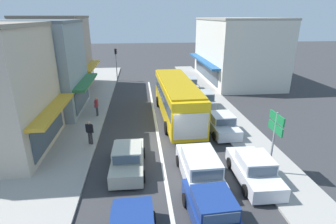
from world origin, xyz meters
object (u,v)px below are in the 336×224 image
parked_sedan_kerb_rear (189,84)px  pedestrian_with_handbag_near (97,105)px  city_bus (177,97)px  sedan_queue_far_back (128,159)px  directional_road_sign (275,129)px  sedan_adjacent_lane_trail (213,211)px  traffic_light_downstreet (116,59)px  parked_hatchback_kerb_third (203,100)px  wagon_behind_bus_near (199,167)px  parked_sedan_kerb_front (254,169)px  pedestrian_browsing_midblock (90,131)px  parked_sedan_kerb_second (221,124)px

parked_sedan_kerb_rear → pedestrian_with_handbag_near: size_ratio=2.61×
city_bus → sedan_queue_far_back: size_ratio=2.58×
parked_sedan_kerb_rear → sedan_queue_far_back: bearing=-111.8°
sedan_queue_far_back → directional_road_sign: directional_road_sign is taller
sedan_queue_far_back → directional_road_sign: bearing=-9.6°
sedan_adjacent_lane_trail → traffic_light_downstreet: (-5.72, 26.54, 2.19)m
city_bus → parked_sedan_kerb_rear: bearing=72.9°
parked_hatchback_kerb_third → parked_sedan_kerb_rear: parked_hatchback_kerb_third is taller
wagon_behind_bus_near → parked_sedan_kerb_front: 2.84m
city_bus → pedestrian_browsing_midblock: city_bus is taller
city_bus → parked_hatchback_kerb_third: city_bus is taller
sedan_adjacent_lane_trail → traffic_light_downstreet: 27.23m
traffic_light_downstreet → pedestrian_with_handbag_near: traffic_light_downstreet is taller
sedan_queue_far_back → parked_hatchback_kerb_third: size_ratio=1.14×
sedan_adjacent_lane_trail → sedan_queue_far_back: bearing=128.0°
traffic_light_downstreet → sedan_queue_far_back: bearing=-84.4°
sedan_queue_far_back → pedestrian_browsing_midblock: 4.09m
city_bus → pedestrian_with_handbag_near: (-6.70, 1.03, -0.81)m
city_bus → parked_sedan_kerb_rear: size_ratio=2.56×
sedan_queue_far_back → wagon_behind_bus_near: bearing=-19.7°
parked_sedan_kerb_front → traffic_light_downstreet: (-8.70, 23.72, 2.19)m
parked_sedan_kerb_rear → traffic_light_downstreet: size_ratio=1.01×
parked_sedan_kerb_second → sedan_queue_far_back: bearing=-147.0°
city_bus → parked_sedan_kerb_front: (2.74, -9.25, -1.22)m
parked_hatchback_kerb_third → sedan_adjacent_lane_trail: bearing=-102.1°
pedestrian_browsing_midblock → city_bus: bearing=34.0°
sedan_adjacent_lane_trail → sedan_queue_far_back: size_ratio=1.01×
parked_hatchback_kerb_third → parked_sedan_kerb_front: bearing=-90.8°
city_bus → directional_road_sign: 9.62m
city_bus → sedan_queue_far_back: (-3.82, -7.47, -1.22)m
traffic_light_downstreet → pedestrian_browsing_midblock: 18.87m
parked_sedan_kerb_front → parked_sedan_kerb_rear: 18.04m
parked_sedan_kerb_second → sedan_adjacent_lane_trail: bearing=-109.2°
wagon_behind_bus_near → pedestrian_browsing_midblock: size_ratio=2.78×
wagon_behind_bus_near → sedan_queue_far_back: wagon_behind_bus_near is taller
traffic_light_downstreet → parked_sedan_kerb_rear: bearing=-33.3°
sedan_queue_far_back → sedan_adjacent_lane_trail: bearing=-52.0°
traffic_light_downstreet → parked_sedan_kerb_second: bearing=-63.3°
parked_hatchback_kerb_third → directional_road_sign: size_ratio=1.03×
city_bus → wagon_behind_bus_near: (-0.06, -8.81, -1.14)m
parked_sedan_kerb_front → parked_sedan_kerb_second: size_ratio=1.00×
sedan_adjacent_lane_trail → pedestrian_with_handbag_near: size_ratio=2.62×
sedan_queue_far_back → pedestrian_with_handbag_near: bearing=108.7°
city_bus → sedan_adjacent_lane_trail: 12.12m
parked_sedan_kerb_second → pedestrian_with_handbag_near: 10.45m
pedestrian_with_handbag_near → parked_hatchback_kerb_third: bearing=9.8°
parked_hatchback_kerb_third → pedestrian_browsing_midblock: pedestrian_browsing_midblock is taller
sedan_queue_far_back → pedestrian_browsing_midblock: bearing=129.1°
parked_sedan_kerb_front → directional_road_sign: bearing=23.0°
directional_road_sign → sedan_queue_far_back: bearing=170.4°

